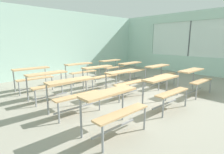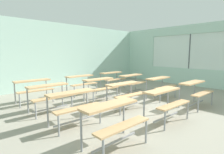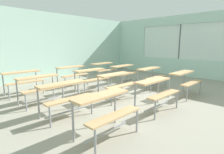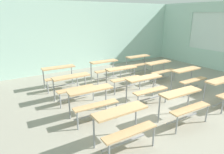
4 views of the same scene
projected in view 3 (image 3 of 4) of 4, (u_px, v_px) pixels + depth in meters
name	position (u px, v px, depth m)	size (l,w,h in m)	color
ground	(121.00, 99.00, 5.24)	(10.00, 9.00, 0.05)	gray
wall_back	(48.00, 46.00, 8.04)	(10.00, 0.12, 3.00)	silver
wall_right	(192.00, 47.00, 8.39)	(0.12, 9.00, 3.00)	silver
desk_bench_r0c0	(106.00, 106.00, 2.98)	(1.10, 0.59, 0.74)	tan
desk_bench_r0c1	(156.00, 88.00, 4.20)	(1.12, 0.63, 0.74)	tan
desk_bench_r0c2	(185.00, 78.00, 5.38)	(1.12, 0.62, 0.74)	tan
desk_bench_r1c0	(65.00, 92.00, 3.85)	(1.12, 0.63, 0.74)	tan
desk_bench_r1c1	(117.00, 80.00, 5.06)	(1.12, 0.63, 0.74)	tan
desk_bench_r1c2	(151.00, 73.00, 6.27)	(1.11, 0.60, 0.74)	tan
desk_bench_r2c0	(40.00, 83.00, 4.68)	(1.11, 0.60, 0.74)	tan
desk_bench_r2c1	(91.00, 75.00, 5.91)	(1.12, 0.63, 0.74)	tan
desk_bench_r2c2	(124.00, 70.00, 7.05)	(1.11, 0.61, 0.74)	tan
desk_bench_r3c0	(23.00, 77.00, 5.49)	(1.12, 0.63, 0.74)	tan
desk_bench_r3c1	(72.00, 71.00, 6.71)	(1.10, 0.59, 0.74)	tan
desk_bench_r3c2	(104.00, 67.00, 7.95)	(1.10, 0.60, 0.74)	tan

